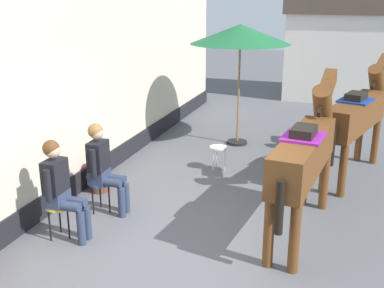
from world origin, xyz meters
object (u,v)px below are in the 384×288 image
object	(u,v)px
saddled_horse_near	(306,152)
flower_planter_far	(99,172)
spare_stool_white	(218,150)
cafe_parasol	(240,35)
saddled_horse_far	(358,113)
seated_visitor_near	(60,185)
seated_visitor_far	(103,164)

from	to	relation	value
saddled_horse_near	flower_planter_far	world-z (taller)	saddled_horse_near
spare_stool_white	cafe_parasol	bearing A→B (deg)	91.01
saddled_horse_near	cafe_parasol	distance (m)	4.21
saddled_horse_near	flower_planter_far	bearing A→B (deg)	174.29
flower_planter_far	saddled_horse_far	bearing A→B (deg)	27.92
seated_visitor_near	saddled_horse_near	world-z (taller)	saddled_horse_near
seated_visitor_near	seated_visitor_far	bearing A→B (deg)	81.44
seated_visitor_near	saddled_horse_near	bearing A→B (deg)	22.70
seated_visitor_near	cafe_parasol	distance (m)	5.29
flower_planter_far	spare_stool_white	bearing A→B (deg)	44.25
saddled_horse_near	saddled_horse_far	distance (m)	2.56
flower_planter_far	cafe_parasol	xyz separation A→B (m)	(1.60, 3.30, 2.03)
flower_planter_far	cafe_parasol	size ratio (longest dim) A/B	0.25
cafe_parasol	seated_visitor_far	bearing A→B (deg)	-105.67
saddled_horse_near	cafe_parasol	size ratio (longest dim) A/B	1.16
saddled_horse_near	spare_stool_white	distance (m)	2.70
saddled_horse_far	spare_stool_white	size ratio (longest dim) A/B	6.33
seated_visitor_far	saddled_horse_far	world-z (taller)	saddled_horse_far
seated_visitor_far	spare_stool_white	world-z (taller)	seated_visitor_far
seated_visitor_far	flower_planter_far	distance (m)	0.96
seated_visitor_near	spare_stool_white	distance (m)	3.46
flower_planter_far	cafe_parasol	bearing A→B (deg)	64.07
seated_visitor_far	saddled_horse_near	xyz separation A→B (m)	(2.88, 0.36, 0.38)
cafe_parasol	spare_stool_white	xyz separation A→B (m)	(0.03, -1.71, -1.96)
seated_visitor_near	saddled_horse_near	size ratio (longest dim) A/B	0.46
seated_visitor_far	cafe_parasol	world-z (taller)	cafe_parasol
cafe_parasol	saddled_horse_near	bearing A→B (deg)	-64.12
cafe_parasol	spare_stool_white	world-z (taller)	cafe_parasol
flower_planter_far	cafe_parasol	world-z (taller)	cafe_parasol
seated_visitor_near	cafe_parasol	xyz separation A→B (m)	(1.26, 4.89, 1.59)
saddled_horse_far	flower_planter_far	size ratio (longest dim) A/B	4.55
seated_visitor_near	cafe_parasol	bearing A→B (deg)	75.61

